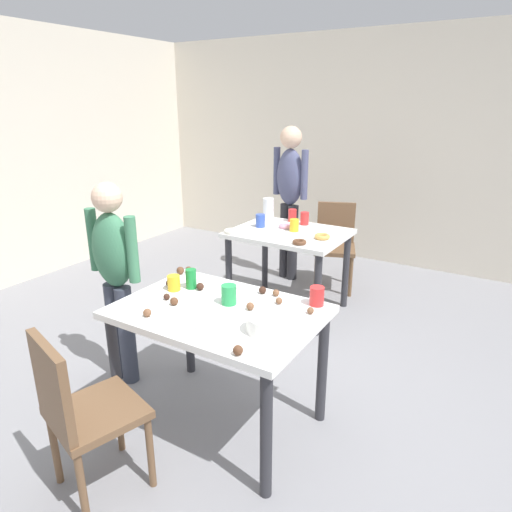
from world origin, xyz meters
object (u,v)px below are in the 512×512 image
at_px(person_adult_far, 290,189).
at_px(dining_table_near, 219,326).
at_px(mixing_bowl, 265,324).
at_px(chair_far_table, 335,241).
at_px(dining_table_far, 289,244).
at_px(soda_can, 191,279).
at_px(pitcher_far, 268,209).
at_px(chair_near_table, 80,408).
at_px(person_girl_near, 115,269).

bearing_deg(person_adult_far, dining_table_near, -72.12).
height_order(person_adult_far, mixing_bowl, person_adult_far).
relative_size(chair_far_table, person_adult_far, 0.54).
distance_m(dining_table_far, soda_can, 1.47).
xyz_separation_m(dining_table_near, person_adult_far, (-0.75, 2.32, 0.33)).
relative_size(chair_far_table, pitcher_far, 4.15).
height_order(chair_near_table, chair_far_table, same).
distance_m(dining_table_near, chair_far_table, 2.37).
height_order(soda_can, pitcher_far, pitcher_far).
relative_size(person_girl_near, soda_can, 11.28).
relative_size(person_girl_near, mixing_bowl, 7.36).
distance_m(dining_table_near, chair_near_table, 0.82).
bearing_deg(dining_table_near, chair_near_table, -107.93).
xyz_separation_m(dining_table_far, pitcher_far, (-0.37, 0.27, 0.22)).
height_order(dining_table_far, person_girl_near, person_girl_near).
bearing_deg(dining_table_far, chair_near_table, -86.63).
xyz_separation_m(chair_near_table, soda_can, (-0.07, 0.92, 0.31)).
bearing_deg(dining_table_near, soda_can, 153.64).
relative_size(dining_table_near, soda_can, 9.20).
xyz_separation_m(dining_table_far, person_girl_near, (-0.45, -1.58, 0.18)).
bearing_deg(person_girl_near, person_adult_far, 87.72).
distance_m(person_girl_near, soda_can, 0.54).
relative_size(dining_table_far, chair_far_table, 1.13).
bearing_deg(soda_can, pitcher_far, 104.29).
height_order(dining_table_near, person_girl_near, person_girl_near).
relative_size(chair_near_table, person_adult_far, 0.54).
bearing_deg(pitcher_far, person_adult_far, 89.56).
bearing_deg(mixing_bowl, chair_near_table, -131.72).
relative_size(chair_near_table, chair_far_table, 1.00).
bearing_deg(chair_near_table, mixing_bowl, 48.28).
bearing_deg(person_girl_near, mixing_bowl, -5.76).
xyz_separation_m(chair_near_table, person_adult_far, (-0.50, 3.09, 0.48)).
relative_size(dining_table_far, person_adult_far, 0.61).
relative_size(chair_near_table, soda_can, 7.13).
relative_size(dining_table_near, mixing_bowl, 6.00).
distance_m(person_adult_far, pitcher_far, 0.46).
distance_m(dining_table_near, mixing_bowl, 0.39).
xyz_separation_m(dining_table_far, mixing_bowl, (0.74, -1.70, 0.16)).
bearing_deg(pitcher_far, person_girl_near, -92.71).
height_order(dining_table_near, mixing_bowl, mixing_bowl).
distance_m(person_girl_near, pitcher_far, 1.86).
bearing_deg(person_girl_near, pitcher_far, 87.29).
distance_m(chair_near_table, person_adult_far, 3.17).
relative_size(person_adult_far, mixing_bowl, 8.61).
height_order(dining_table_far, pitcher_far, pitcher_far).
height_order(person_girl_near, mixing_bowl, person_girl_near).
xyz_separation_m(person_girl_near, person_adult_far, (0.09, 2.29, 0.16)).
relative_size(chair_near_table, pitcher_far, 4.15).
distance_m(dining_table_far, mixing_bowl, 1.87).
xyz_separation_m(chair_near_table, chair_far_table, (0.01, 3.12, 0.00)).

